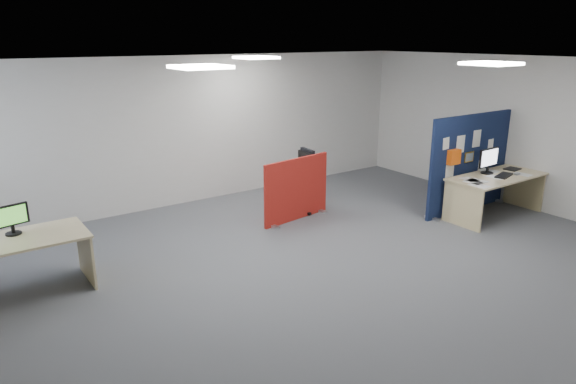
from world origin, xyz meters
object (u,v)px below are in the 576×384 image
navy_divider (470,163)px  monitor_main (489,160)px  main_desk (494,185)px  office_chair (300,177)px  second_desk (13,253)px  red_divider (297,190)px  monitor_second (11,218)px

navy_divider → monitor_main: bearing=-69.3°
monitor_main → main_desk: bearing=-89.9°
office_chair → second_desk: bearing=-167.8°
red_divider → office_chair: (0.31, 0.32, 0.10)m
main_desk → red_divider: 3.42m
second_desk → office_chair: (4.67, 0.58, 0.07)m
navy_divider → second_desk: bearing=171.2°
main_desk → second_desk: same height
main_desk → monitor_main: size_ratio=3.60×
navy_divider → second_desk: size_ratio=1.26×
navy_divider → red_divider: size_ratio=1.48×
monitor_main → office_chair: (-2.59, 1.98, -0.35)m
navy_divider → office_chair: bearing=145.8°
monitor_main → red_divider: size_ratio=0.36×
monitor_main → red_divider: monitor_main is taller
main_desk → second_desk: size_ratio=1.10×
main_desk → monitor_second: size_ratio=4.54×
navy_divider → monitor_main: (0.11, -0.29, 0.11)m
monitor_second → office_chair: 4.64m
red_divider → second_desk: size_ratio=0.85×
navy_divider → main_desk: 0.55m
main_desk → monitor_main: bearing=92.6°
main_desk → monitor_main: (-0.01, 0.15, 0.41)m
main_desk → office_chair: 3.36m
monitor_second → office_chair: office_chair is taller
second_desk → red_divider: bearing=3.4°
second_desk → office_chair: bearing=7.1°
monitor_main → monitor_second: (-7.20, 1.53, -0.04)m
monitor_main → monitor_second: size_ratio=1.26×
navy_divider → second_desk: 7.23m
monitor_second → office_chair: (4.61, 0.44, -0.31)m
main_desk → monitor_second: monitor_second is taller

